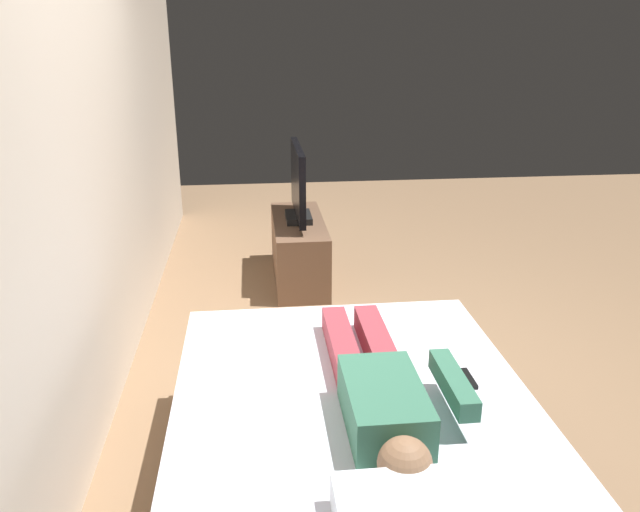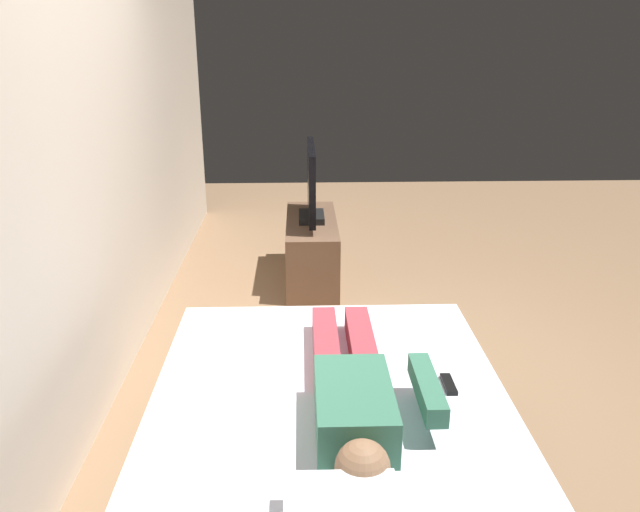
{
  "view_description": "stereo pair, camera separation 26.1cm",
  "coord_description": "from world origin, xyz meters",
  "views": [
    {
      "loc": [
        -3.13,
        0.58,
        1.94
      ],
      "look_at": [
        0.27,
        0.21,
        0.69
      ],
      "focal_mm": 35.06,
      "sensor_mm": 36.0,
      "label": 1
    },
    {
      "loc": [
        -3.14,
        0.32,
        1.94
      ],
      "look_at": [
        0.27,
        0.21,
        0.69
      ],
      "focal_mm": 35.06,
      "sensor_mm": 36.0,
      "label": 2
    }
  ],
  "objects": [
    {
      "name": "ground_plane",
      "position": [
        0.0,
        0.0,
        0.0
      ],
      "size": [
        10.0,
        10.0,
        0.0
      ],
      "primitive_type": "plane",
      "color": "#8C6B4C"
    },
    {
      "name": "back_wall",
      "position": [
        0.4,
        1.41,
        1.4
      ],
      "size": [
        6.4,
        0.1,
        2.8
      ],
      "primitive_type": "cube",
      "color": "beige",
      "rests_on": "ground"
    },
    {
      "name": "bed",
      "position": [
        -1.09,
        0.21,
        0.26
      ],
      "size": [
        2.07,
        1.53,
        0.54
      ],
      "color": "brown",
      "rests_on": "ground"
    },
    {
      "name": "person",
      "position": [
        -1.06,
        0.12,
        0.62
      ],
      "size": [
        1.26,
        0.46,
        0.18
      ],
      "color": "#387056",
      "rests_on": "bed"
    },
    {
      "name": "remote",
      "position": [
        -0.91,
        -0.29,
        0.55
      ],
      "size": [
        0.15,
        0.04,
        0.02
      ],
      "primitive_type": "cube",
      "color": "black",
      "rests_on": "bed"
    },
    {
      "name": "tv_stand",
      "position": [
        1.63,
        0.23,
        0.25
      ],
      "size": [
        1.1,
        0.4,
        0.5
      ],
      "primitive_type": "cube",
      "color": "brown",
      "rests_on": "ground"
    },
    {
      "name": "tv",
      "position": [
        1.63,
        0.23,
        0.78
      ],
      "size": [
        0.88,
        0.2,
        0.59
      ],
      "color": "black",
      "rests_on": "tv_stand"
    }
  ]
}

